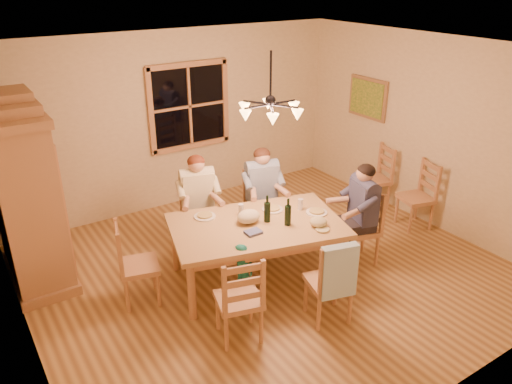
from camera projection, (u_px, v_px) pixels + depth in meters
floor at (268, 270)px, 6.29m from camera, size 5.50×5.50×0.00m
ceiling at (271, 50)px, 5.18m from camera, size 5.50×5.00×0.02m
wall_back at (177, 120)px, 7.64m from camera, size 5.50×0.02×2.70m
wall_left at (11, 235)px, 4.36m from camera, size 0.02×5.00×2.70m
wall_right at (428, 132)px, 7.11m from camera, size 0.02×5.00×2.70m
window at (189, 106)px, 7.63m from camera, size 1.30×0.06×1.30m
painting at (368, 98)px, 7.90m from camera, size 0.06×0.78×0.64m
chandelier at (270, 109)px, 5.44m from camera, size 0.77×0.68×0.71m
armoire at (25, 198)px, 5.76m from camera, size 0.66×1.40×2.30m
dining_table at (257, 231)px, 5.85m from camera, size 2.23×1.69×0.76m
chair_far_left at (200, 228)px, 6.67m from camera, size 0.53×0.52×0.99m
chair_far_right at (262, 219)px, 6.92m from camera, size 0.53×0.52×0.99m
chair_near_left at (239, 312)px, 5.05m from camera, size 0.53×0.52×0.99m
chair_near_right at (328, 294)px, 5.33m from camera, size 0.53×0.52×0.99m
chair_end_left at (140, 277)px, 5.61m from camera, size 0.52×0.53×0.99m
chair_end_right at (359, 240)px, 6.39m from camera, size 0.52×0.53×0.99m
adult_woman at (198, 192)px, 6.45m from camera, size 0.48×0.50×0.87m
adult_plaid_man at (262, 183)px, 6.70m from camera, size 0.48×0.50×0.87m
adult_slate_man at (362, 202)px, 6.17m from camera, size 0.50×0.48×0.87m
towel at (339, 272)px, 5.00m from camera, size 0.39×0.20×0.58m
wine_bottle_a at (267, 209)px, 5.80m from camera, size 0.08×0.08×0.33m
wine_bottle_b at (288, 212)px, 5.72m from camera, size 0.08×0.08×0.33m
plate_woman at (205, 217)px, 5.96m from camera, size 0.26×0.26×0.02m
plate_plaid at (273, 209)px, 6.13m from camera, size 0.26×0.26×0.02m
plate_slate at (317, 212)px, 6.06m from camera, size 0.26×0.26×0.02m
wine_glass_a at (241, 210)px, 5.99m from camera, size 0.06×0.06×0.14m
wine_glass_b at (300, 204)px, 6.13m from camera, size 0.06×0.06×0.14m
cap at (319, 222)px, 5.73m from camera, size 0.20×0.20×0.11m
napkin at (253, 232)px, 5.59m from camera, size 0.21×0.18×0.03m
cloth_bundle at (248, 217)px, 5.81m from camera, size 0.28×0.22×0.15m
child at (244, 277)px, 5.45m from camera, size 0.34×0.30×0.80m
chair_spare_front at (414, 207)px, 7.25m from camera, size 0.52×0.53×0.99m
chair_spare_back at (373, 188)px, 7.88m from camera, size 0.52×0.54×0.99m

